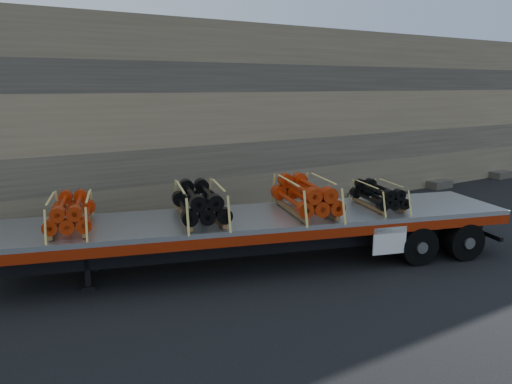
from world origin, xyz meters
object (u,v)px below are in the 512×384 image
at_px(bundle_midfront, 200,203).
at_px(bundle_midrear, 306,196).
at_px(bundle_front, 71,213).
at_px(trailer, 260,239).
at_px(bundle_rear, 379,196).

relative_size(bundle_midfront, bundle_midrear, 0.97).
bearing_deg(bundle_midfront, bundle_midrear, 0.00).
bearing_deg(bundle_front, bundle_midfront, -0.00).
distance_m(bundle_front, bundle_midfront, 3.20).
distance_m(trailer, bundle_rear, 3.70).
relative_size(bundle_front, bundle_rear, 1.13).
distance_m(bundle_midrear, bundle_rear, 2.25).
distance_m(bundle_front, bundle_midrear, 6.14).
relative_size(bundle_midrear, bundle_rear, 1.34).
distance_m(trailer, bundle_midfront, 1.98).
height_order(bundle_midrear, bundle_rear, bundle_midrear).
xyz_separation_m(bundle_midfront, bundle_midrear, (2.81, -0.86, 0.01)).
relative_size(bundle_midfront, bundle_rear, 1.30).
distance_m(trailer, bundle_midrear, 1.73).
xyz_separation_m(bundle_front, bundle_rear, (8.01, -2.46, -0.04)).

